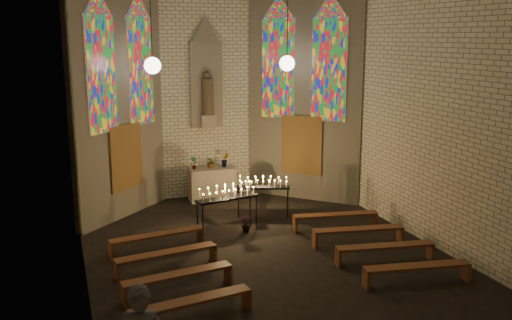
% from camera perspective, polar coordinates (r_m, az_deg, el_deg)
% --- Properties ---
extents(floor, '(12.00, 12.00, 0.00)m').
position_cam_1_polar(floor, '(12.83, 1.99, -10.43)').
color(floor, black).
rests_on(floor, ground).
extents(room, '(8.22, 12.43, 7.00)m').
position_cam_1_polar(room, '(15.08, -2.58, 7.56)').
color(room, '#F2EACA').
rests_on(room, ground).
extents(altar, '(1.40, 0.60, 1.00)m').
position_cam_1_polar(altar, '(17.60, -4.43, -2.41)').
color(altar, '#AEA38E').
rests_on(altar, ground).
extents(flower_vase_left, '(0.22, 0.16, 0.40)m').
position_cam_1_polar(flower_vase_left, '(17.34, -6.25, -0.30)').
color(flower_vase_left, '#4C723F').
rests_on(flower_vase_left, altar).
extents(flower_vase_center, '(0.39, 0.35, 0.38)m').
position_cam_1_polar(flower_vase_center, '(17.53, -4.50, -0.15)').
color(flower_vase_center, '#4C723F').
rests_on(flower_vase_center, altar).
extents(flower_vase_right, '(0.25, 0.20, 0.43)m').
position_cam_1_polar(flower_vase_right, '(17.59, -3.13, 0.00)').
color(flower_vase_right, '#4C723F').
rests_on(flower_vase_right, altar).
extents(aisle_flower_pot, '(0.28, 0.28, 0.38)m').
position_cam_1_polar(aisle_flower_pot, '(14.79, -1.02, -6.50)').
color(aisle_flower_pot, '#4C723F').
rests_on(aisle_flower_pot, ground).
extents(votive_stand_left, '(1.69, 0.73, 1.21)m').
position_cam_1_polar(votive_stand_left, '(14.42, -2.91, -3.50)').
color(votive_stand_left, black).
rests_on(votive_stand_left, ground).
extents(votive_stand_right, '(1.50, 0.83, 1.08)m').
position_cam_1_polar(votive_stand_right, '(15.83, 0.71, -2.45)').
color(votive_stand_right, black).
rests_on(votive_stand_right, ground).
extents(pew_left_0, '(2.25, 0.66, 0.43)m').
position_cam_1_polar(pew_left_0, '(13.67, -9.86, -7.59)').
color(pew_left_0, brown).
rests_on(pew_left_0, ground).
extents(pew_right_0, '(2.25, 0.66, 0.43)m').
position_cam_1_polar(pew_right_0, '(15.07, 7.96, -5.63)').
color(pew_right_0, brown).
rests_on(pew_right_0, ground).
extents(pew_left_1, '(2.25, 0.66, 0.43)m').
position_cam_1_polar(pew_left_1, '(12.57, -8.94, -9.38)').
color(pew_left_1, brown).
rests_on(pew_left_1, ground).
extents(pew_right_1, '(2.25, 0.66, 0.43)m').
position_cam_1_polar(pew_right_1, '(14.07, 10.20, -7.02)').
color(pew_right_1, brown).
rests_on(pew_right_1, ground).
extents(pew_left_2, '(2.25, 0.66, 0.43)m').
position_cam_1_polar(pew_left_2, '(11.47, -7.82, -11.51)').
color(pew_left_2, brown).
rests_on(pew_left_2, ground).
extents(pew_right_2, '(2.25, 0.66, 0.43)m').
position_cam_1_polar(pew_right_2, '(13.11, 12.79, -8.61)').
color(pew_right_2, brown).
rests_on(pew_right_2, ground).
extents(pew_left_3, '(2.25, 0.66, 0.43)m').
position_cam_1_polar(pew_left_3, '(10.41, -6.46, -14.07)').
color(pew_left_3, brown).
rests_on(pew_left_3, ground).
extents(pew_right_3, '(2.25, 0.66, 0.43)m').
position_cam_1_polar(pew_right_3, '(12.19, 15.81, -10.41)').
color(pew_right_3, brown).
rests_on(pew_right_3, ground).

